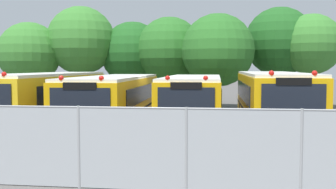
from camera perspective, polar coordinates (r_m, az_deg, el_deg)
ground_plane at (r=19.27m, az=-1.95°, el=-4.74°), size 160.00×160.00×0.00m
school_bus_0 at (r=20.75m, az=-16.26°, el=-0.31°), size 2.63×11.34×2.71m
school_bus_1 at (r=19.22m, az=-7.30°, el=-0.69°), size 2.89×10.87×2.58m
school_bus_2 at (r=19.05m, az=3.57°, el=-0.74°), size 2.59×9.60×2.57m
school_bus_3 at (r=18.84m, az=14.17°, el=-0.60°), size 2.59×10.69×2.76m
tree_0 at (r=31.40m, az=-18.83°, el=5.34°), size 4.47×4.47×6.09m
tree_1 at (r=31.00m, az=-12.22°, el=7.50°), size 4.98×4.98×7.31m
tree_2 at (r=31.11m, az=-5.03°, el=5.87°), size 4.77×4.77×6.28m
tree_3 at (r=29.73m, az=0.09°, el=6.45°), size 4.77×4.77×6.49m
tree_4 at (r=27.75m, az=6.71°, el=6.08°), size 4.89×4.89×6.45m
tree_5 at (r=30.71m, az=15.18°, el=7.29°), size 4.93×4.93×7.16m
tree_6 at (r=29.92m, az=19.23°, el=6.72°), size 4.18×4.18×6.52m
chainlink_fence at (r=9.98m, az=-12.26°, el=-6.96°), size 15.31×0.07×1.96m
traffic_cone at (r=12.06m, az=-17.55°, el=-8.48°), size 0.51×0.51×0.67m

